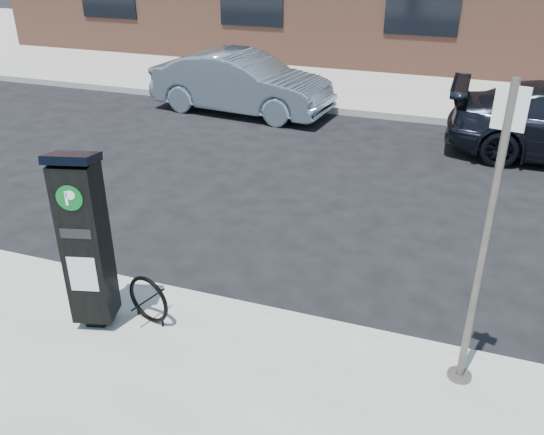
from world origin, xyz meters
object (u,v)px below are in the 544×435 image
at_px(parking_kiosk, 85,240).
at_px(car_silver, 241,83).
at_px(sign_pole, 484,248).
at_px(bike_rack, 148,300).

bearing_deg(parking_kiosk, car_silver, 87.15).
bearing_deg(sign_pole, bike_rack, -162.88).
height_order(sign_pole, bike_rack, sign_pole).
relative_size(parking_kiosk, sign_pole, 0.69).
xyz_separation_m(sign_pole, car_silver, (-5.42, 7.81, -0.86)).
height_order(sign_pole, car_silver, sign_pole).
distance_m(sign_pole, car_silver, 9.55).
distance_m(bike_rack, car_silver, 8.33).
height_order(bike_rack, car_silver, car_silver).
distance_m(parking_kiosk, sign_pole, 3.76).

